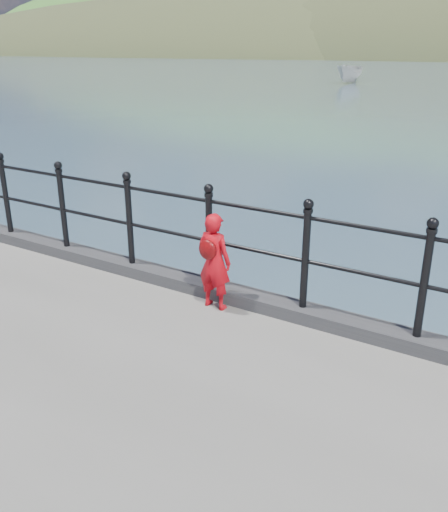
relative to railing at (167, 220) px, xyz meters
The scene contains 5 objects.
ground 1.83m from the railing, 90.00° to the left, with size 600.00×600.00×0.00m, color #2D4251.
kerb 0.75m from the railing, 140.53° to the right, with size 60.00×0.30×0.15m, color #28282B.
railing is the anchor object (origin of this frame).
child 0.91m from the railing, 17.08° to the right, with size 0.41×0.32×1.11m.
launch_white 57.42m from the railing, 107.41° to the left, with size 1.95×5.19×2.00m, color silver.
Camera 1 is at (3.85, -5.05, 3.76)m, focal length 38.00 mm.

